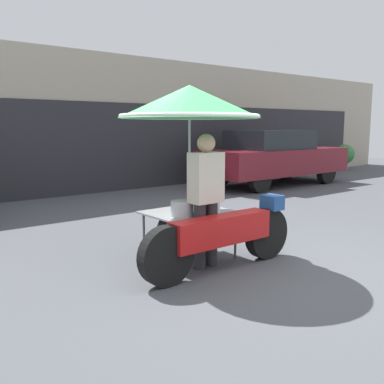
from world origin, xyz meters
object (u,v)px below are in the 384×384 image
object	(u,v)px
vendor_motorcycle_cart	(194,129)
potted_plant	(344,155)
vendor_person	(206,194)
parked_car	(274,157)

from	to	relation	value
vendor_motorcycle_cart	potted_plant	xyz separation A→B (m)	(11.32, 5.05, -1.02)
vendor_person	parked_car	bearing A→B (deg)	34.87
vendor_person	parked_car	distance (m)	7.40
vendor_person	potted_plant	bearing A→B (deg)	25.14
vendor_person	potted_plant	size ratio (longest dim) A/B	1.58
potted_plant	parked_car	bearing A→B (deg)	-168.21
vendor_motorcycle_cart	vendor_person	distance (m)	0.80
vendor_person	parked_car	world-z (taller)	vendor_person
vendor_motorcycle_cart	parked_car	distance (m)	7.24
vendor_motorcycle_cart	potted_plant	size ratio (longest dim) A/B	2.20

